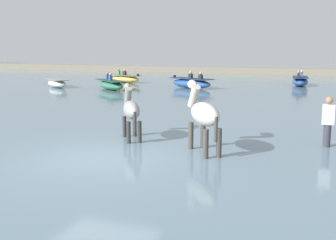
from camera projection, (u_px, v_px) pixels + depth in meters
ground_plane at (98, 169)px, 9.97m from camera, size 120.00×120.00×0.00m
water_surface at (205, 108)px, 19.19m from camera, size 90.00×90.00×0.26m
horse_lead_grey at (131, 111)px, 11.92m from camera, size 1.19×1.58×1.85m
horse_trailing_pinto at (204, 115)px, 10.37m from camera, size 1.43×1.70×2.06m
boat_mid_outer at (125, 79)px, 31.69m from camera, size 2.89×1.66×1.07m
boat_far_inshore at (191, 83)px, 27.34m from camera, size 3.46×2.47×1.14m
boat_near_port at (300, 81)px, 29.13m from camera, size 1.27×3.06×1.11m
boat_distant_west at (111, 85)px, 26.43m from camera, size 3.19×2.92×1.09m
boat_near_starboard at (57, 83)px, 27.99m from camera, size 2.71×2.40×0.56m
person_onlooker_right at (328, 125)px, 11.02m from camera, size 0.32×0.21×1.63m
far_shoreline at (269, 72)px, 43.29m from camera, size 80.00×2.40×0.87m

